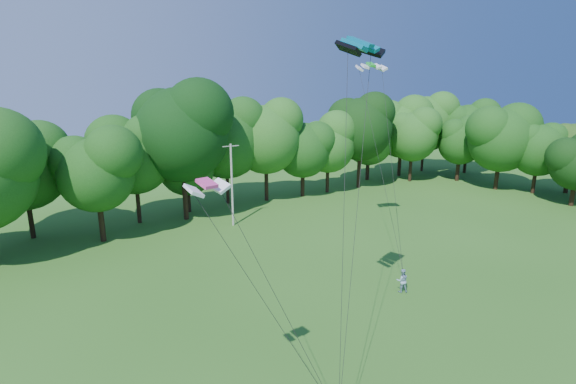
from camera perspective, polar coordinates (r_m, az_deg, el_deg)
utility_pole at (r=45.69m, az=-7.13°, el=0.96°), size 1.70×0.26×8.48m
kite_flyer_right at (r=33.78m, az=14.29°, el=-10.84°), size 1.08×1.02×1.76m
kite_teal at (r=23.69m, az=9.17°, el=18.30°), size 3.26×2.24×0.63m
kite_green at (r=40.62m, az=10.49°, el=15.63°), size 2.82×2.07×0.45m
kite_pink at (r=16.66m, az=-10.28°, el=1.10°), size 1.70×0.97×0.28m
tree_back_center at (r=47.66m, az=-13.44°, el=7.80°), size 10.69×10.69×15.55m
tree_back_east at (r=66.47m, az=15.58°, el=7.17°), size 7.64×7.64×11.12m
tree_flank_east at (r=68.16m, az=32.49°, el=5.14°), size 7.09×7.09×10.32m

